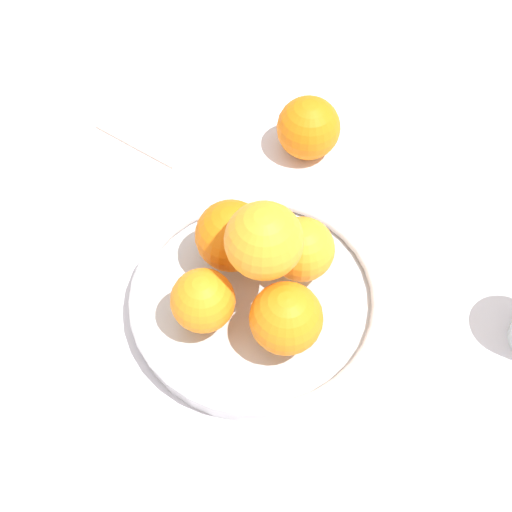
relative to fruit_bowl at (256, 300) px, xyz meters
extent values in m
plane|color=silver|center=(0.00, 0.00, -0.02)|extent=(4.00, 4.00, 0.00)
cylinder|color=silver|center=(0.00, 0.00, -0.01)|extent=(0.27, 0.27, 0.02)
torus|color=silver|center=(0.00, 0.00, 0.01)|extent=(0.28, 0.28, 0.01)
sphere|color=orange|center=(0.04, 0.05, 0.05)|extent=(0.07, 0.07, 0.07)
sphere|color=orange|center=(-0.05, 0.04, 0.05)|extent=(0.08, 0.08, 0.08)
sphere|color=orange|center=(-0.04, -0.05, 0.05)|extent=(0.07, 0.07, 0.07)
sphere|color=orange|center=(0.04, -0.04, 0.06)|extent=(0.08, 0.08, 0.08)
sphere|color=orange|center=(0.00, -0.01, 0.11)|extent=(0.07, 0.07, 0.07)
sphere|color=orange|center=(-0.01, 0.00, 0.12)|extent=(0.08, 0.08, 0.08)
sphere|color=orange|center=(0.01, -0.25, 0.02)|extent=(0.08, 0.08, 0.08)
cube|color=beige|center=(0.21, -0.25, -0.01)|extent=(0.16, 0.16, 0.01)
camera|label=1|loc=(-0.13, 0.39, 0.68)|focal=50.00mm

